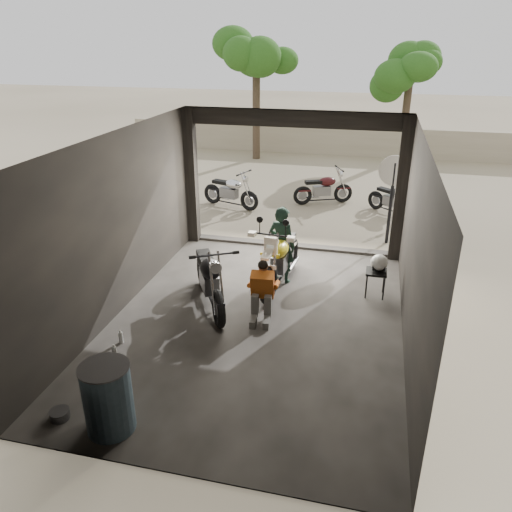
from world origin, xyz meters
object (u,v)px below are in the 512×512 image
at_px(main_bike, 281,255).
at_px(outside_bike_a, 230,189).
at_px(left_bike, 209,274).
at_px(sign_post, 393,186).
at_px(helmet, 379,262).
at_px(outside_bike_c, 393,197).
at_px(rider, 282,245).
at_px(oil_drum, 108,399).
at_px(mechanic, 262,294).
at_px(outside_bike_b, 323,186).
at_px(stool, 376,275).

distance_m(main_bike, outside_bike_a, 5.22).
bearing_deg(left_bike, sign_post, 21.55).
bearing_deg(helmet, left_bike, -144.68).
distance_m(outside_bike_c, helmet, 5.03).
height_order(outside_bike_c, rider, rider).
distance_m(left_bike, oil_drum, 3.38).
bearing_deg(mechanic, helmet, 31.01).
xyz_separation_m(rider, helmet, (1.92, -0.15, -0.11)).
height_order(main_bike, outside_bike_b, main_bike).
distance_m(outside_bike_b, oil_drum, 10.19).
relative_size(main_bike, left_bike, 1.06).
relative_size(left_bike, sign_post, 0.89).
height_order(main_bike, outside_bike_a, main_bike).
relative_size(outside_bike_a, outside_bike_c, 1.10).
height_order(main_bike, mechanic, main_bike).
relative_size(mechanic, oil_drum, 1.11).
bearing_deg(mechanic, oil_drum, -117.89).
height_order(oil_drum, sign_post, sign_post).
relative_size(outside_bike_c, oil_drum, 1.58).
relative_size(main_bike, rider, 1.26).
distance_m(rider, helmet, 1.93).
relative_size(stool, helmet, 1.56).
bearing_deg(outside_bike_a, outside_bike_b, -51.24).
distance_m(outside_bike_b, stool, 5.86).
height_order(outside_bike_a, outside_bike_c, outside_bike_a).
distance_m(helmet, oil_drum, 5.56).
bearing_deg(main_bike, oil_drum, -100.55).
distance_m(outside_bike_a, helmet, 6.29).
height_order(mechanic, sign_post, sign_post).
relative_size(main_bike, mechanic, 1.92).
bearing_deg(sign_post, rider, -151.17).
bearing_deg(helmet, rider, -170.19).
height_order(mechanic, oil_drum, mechanic).
xyz_separation_m(mechanic, sign_post, (2.16, 4.25, 0.91)).
bearing_deg(oil_drum, outside_bike_b, 81.24).
xyz_separation_m(main_bike, rider, (-0.02, 0.20, 0.13)).
bearing_deg(helmet, main_bike, -164.33).
xyz_separation_m(outside_bike_c, mechanic, (-2.30, -6.46, 0.02)).
distance_m(outside_bike_b, rider, 5.42).
height_order(rider, helmet, rider).
distance_m(outside_bike_c, rider, 5.37).
bearing_deg(stool, main_bike, 179.39).
xyz_separation_m(outside_bike_a, outside_bike_c, (4.63, 0.41, -0.05)).
bearing_deg(stool, rider, 173.47).
height_order(left_bike, outside_bike_a, left_bike).
bearing_deg(sign_post, helmet, -116.60).
distance_m(stool, helmet, 0.24).
bearing_deg(main_bike, outside_bike_c, 72.13).
height_order(outside_bike_a, helmet, outside_bike_a).
bearing_deg(oil_drum, outside_bike_a, 96.59).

